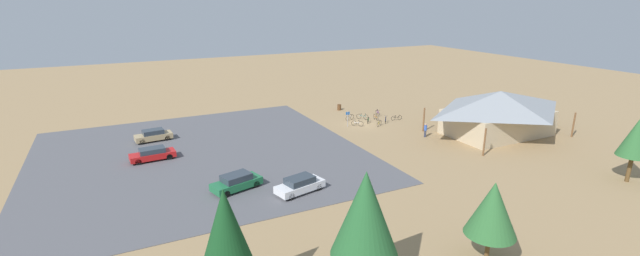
{
  "coord_description": "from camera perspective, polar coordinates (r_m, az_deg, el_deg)",
  "views": [
    {
      "loc": [
        30.44,
        48.58,
        16.67
      ],
      "look_at": [
        7.72,
        2.65,
        1.2
      ],
      "focal_mm": 24.01,
      "sensor_mm": 36.0,
      "label": 1
    }
  ],
  "objects": [
    {
      "name": "parking_lot_asphalt",
      "position": [
        49.55,
        -15.65,
        -3.48
      ],
      "size": [
        34.58,
        34.32,
        0.05
      ],
      "primitive_type": "cube",
      "color": "#56565B",
      "rests_on": "ground"
    },
    {
      "name": "bicycle_yellow_front_row",
      "position": [
        59.04,
        7.91,
        0.6
      ],
      "size": [
        1.38,
        0.97,
        0.83
      ],
      "color": "black",
      "rests_on": "ground"
    },
    {
      "name": "pine_center",
      "position": [
        49.19,
        36.55,
        -1.03
      ],
      "size": [
        2.86,
        2.86,
        6.3
      ],
      "color": "brown",
      "rests_on": "ground"
    },
    {
      "name": "car_white_aisle_side",
      "position": [
        38.59,
        -2.7,
        -7.56
      ],
      "size": [
        4.8,
        2.78,
        1.45
      ],
      "color": "white",
      "rests_on": "parking_lot_asphalt"
    },
    {
      "name": "bike_pavilion",
      "position": [
        58.76,
        22.7,
        2.23
      ],
      "size": [
        15.67,
        10.71,
        5.65
      ],
      "color": "#C6B28E",
      "rests_on": "ground"
    },
    {
      "name": "car_red_back_corner",
      "position": [
        49.38,
        -21.43,
        -3.25
      ],
      "size": [
        4.73,
        2.04,
        1.36
      ],
      "color": "red",
      "rests_on": "parking_lot_asphalt"
    },
    {
      "name": "bicycle_teal_trailside",
      "position": [
        62.06,
        5.69,
        1.51
      ],
      "size": [
        1.21,
        1.4,
        0.91
      ],
      "color": "black",
      "rests_on": "ground"
    },
    {
      "name": "bicycle_black_edge_north",
      "position": [
        62.34,
        10.16,
        1.35
      ],
      "size": [
        1.69,
        0.48,
        0.73
      ],
      "color": "black",
      "rests_on": "ground"
    },
    {
      "name": "bicycle_orange_yard_center",
      "position": [
        61.94,
        7.46,
        1.37
      ],
      "size": [
        0.48,
        1.6,
        0.77
      ],
      "color": "black",
      "rests_on": "ground"
    },
    {
      "name": "ground",
      "position": [
        59.7,
        5.53,
        0.51
      ],
      "size": [
        160.0,
        160.0,
        0.0
      ],
      "primitive_type": "plane",
      "color": "#9E7F56",
      "rests_on": "ground"
    },
    {
      "name": "lot_sign",
      "position": [
        57.93,
        3.72,
        1.49
      ],
      "size": [
        0.56,
        0.08,
        2.2
      ],
      "color": "#99999E",
      "rests_on": "ground"
    },
    {
      "name": "bicycle_white_near_porch",
      "position": [
        58.66,
        5.0,
        0.61
      ],
      "size": [
        1.21,
        1.26,
        0.86
      ],
      "color": "black",
      "rests_on": "ground"
    },
    {
      "name": "car_tan_second_row",
      "position": [
        55.98,
        -21.32,
        -0.91
      ],
      "size": [
        4.42,
        2.13,
        1.41
      ],
      "color": "tan",
      "rests_on": "parking_lot_asphalt"
    },
    {
      "name": "pine_mideast",
      "position": [
        29.86,
        22.01,
        -9.94
      ],
      "size": [
        3.31,
        3.31,
        5.69
      ],
      "color": "brown",
      "rests_on": "ground"
    },
    {
      "name": "visitor_near_lot",
      "position": [
        55.33,
        13.87,
        -0.24
      ],
      "size": [
        0.4,
        0.39,
        1.75
      ],
      "color": "#2D3347",
      "rests_on": "ground"
    },
    {
      "name": "bicycle_purple_mid_cluster",
      "position": [
        64.41,
        7.68,
        2.0
      ],
      "size": [
        0.61,
        1.69,
        0.9
      ],
      "color": "black",
      "rests_on": "ground"
    },
    {
      "name": "pine_east",
      "position": [
        24.91,
        6.05,
        -11.3
      ],
      "size": [
        3.97,
        3.97,
        7.59
      ],
      "color": "brown",
      "rests_on": "ground"
    },
    {
      "name": "trash_bin",
      "position": [
        67.02,
        2.57,
        2.78
      ],
      "size": [
        0.6,
        0.6,
        0.9
      ],
      "primitive_type": "cylinder",
      "color": "brown",
      "rests_on": "ground"
    },
    {
      "name": "bicycle_green_yard_left",
      "position": [
        60.45,
        6.43,
        1.04
      ],
      "size": [
        1.08,
        1.4,
        0.85
      ],
      "color": "black",
      "rests_on": "ground"
    },
    {
      "name": "bicycle_blue_yard_right",
      "position": [
        60.69,
        8.73,
        1.04
      ],
      "size": [
        1.1,
        1.36,
        0.9
      ],
      "color": "black",
      "rests_on": "ground"
    },
    {
      "name": "bicycle_silver_lone_east",
      "position": [
        61.44,
        4.0,
        1.4
      ],
      "size": [
        1.7,
        0.7,
        0.89
      ],
      "color": "black",
      "rests_on": "ground"
    },
    {
      "name": "pine_far_east",
      "position": [
        23.82,
        -12.45,
        -13.26
      ],
      "size": [
        3.08,
        3.08,
        7.36
      ],
      "color": "brown",
      "rests_on": "ground"
    },
    {
      "name": "car_green_mid_lot",
      "position": [
        39.79,
        -11.07,
        -7.07
      ],
      "size": [
        4.88,
        3.03,
        1.48
      ],
      "color": "#1E6B3D",
      "rests_on": "parking_lot_asphalt"
    }
  ]
}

